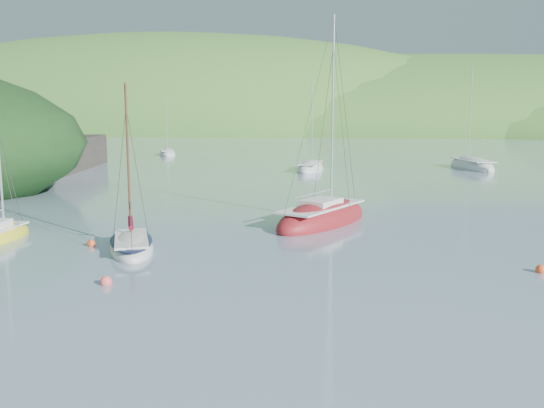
% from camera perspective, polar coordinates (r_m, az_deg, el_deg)
% --- Properties ---
extents(ground, '(700.00, 700.00, 0.00)m').
position_cam_1_polar(ground, '(21.86, -7.91, -9.68)').
color(ground, slate).
rests_on(ground, ground).
extents(shoreline_hills, '(690.00, 135.00, 56.00)m').
position_cam_1_polar(shoreline_hills, '(192.91, 4.93, 7.11)').
color(shoreline_hills, '#2B6627').
rests_on(shoreline_hills, ground).
extents(daysailer_white, '(4.18, 6.06, 8.76)m').
position_cam_1_polar(daysailer_white, '(30.78, -13.09, -3.86)').
color(daysailer_white, silver).
rests_on(daysailer_white, ground).
extents(sloop_red, '(6.59, 9.57, 13.45)m').
position_cam_1_polar(sloop_red, '(36.85, 4.76, -1.45)').
color(sloop_red, maroon).
rests_on(sloop_red, ground).
extents(distant_sloop_a, '(3.09, 7.61, 10.65)m').
position_cam_1_polar(distant_sloop_a, '(66.78, 3.62, 3.31)').
color(distant_sloop_a, silver).
rests_on(distant_sloop_a, ground).
extents(distant_sloop_b, '(5.63, 9.36, 12.61)m').
position_cam_1_polar(distant_sloop_b, '(72.33, 18.28, 3.34)').
color(distant_sloop_b, silver).
rests_on(distant_sloop_b, ground).
extents(distant_sloop_c, '(4.33, 6.73, 9.07)m').
position_cam_1_polar(distant_sloop_c, '(88.86, -9.81, 4.65)').
color(distant_sloop_c, silver).
rests_on(distant_sloop_c, ground).
extents(mooring_buoys, '(21.70, 6.66, 0.48)m').
position_cam_1_polar(mooring_buoys, '(26.62, -2.42, -5.87)').
color(mooring_buoys, '#F55855').
rests_on(mooring_buoys, ground).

